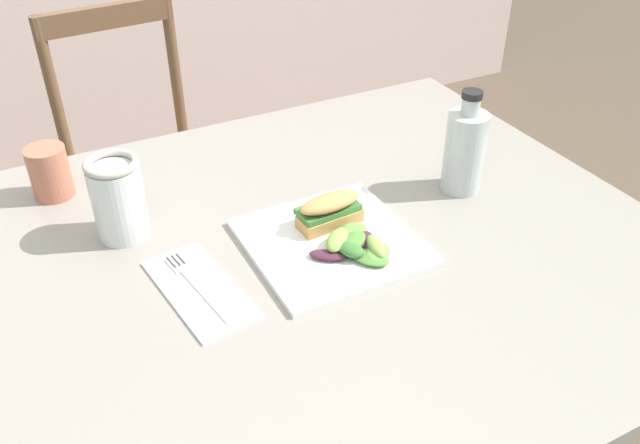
# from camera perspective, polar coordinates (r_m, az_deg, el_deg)

# --- Properties ---
(dining_table) EXTENTS (1.15, 0.98, 0.74)m
(dining_table) POSITION_cam_1_polar(r_m,az_deg,el_deg) (1.15, -0.41, -6.97)
(dining_table) COLOR gray
(dining_table) RESTS_ON ground
(chair_wooden_far) EXTENTS (0.43, 0.43, 0.87)m
(chair_wooden_far) POSITION_cam_1_polar(r_m,az_deg,el_deg) (1.92, -14.77, 4.41)
(chair_wooden_far) COLOR brown
(chair_wooden_far) RESTS_ON ground
(plate_lunch) EXTENTS (0.26, 0.26, 0.01)m
(plate_lunch) POSITION_cam_1_polar(r_m,az_deg,el_deg) (1.07, 0.98, -1.74)
(plate_lunch) COLOR white
(plate_lunch) RESTS_ON dining_table
(sandwich_half_front) EXTENTS (0.11, 0.06, 0.06)m
(sandwich_half_front) POSITION_cam_1_polar(r_m,az_deg,el_deg) (1.09, 0.84, 1.06)
(sandwich_half_front) COLOR tan
(sandwich_half_front) RESTS_ON plate_lunch
(salad_mixed_greens) EXTENTS (0.13, 0.13, 0.03)m
(salad_mixed_greens) POSITION_cam_1_polar(r_m,az_deg,el_deg) (1.04, 3.06, -1.82)
(salad_mixed_greens) COLOR #84A84C
(salad_mixed_greens) RESTS_ON plate_lunch
(napkin_folded) EXTENTS (0.12, 0.23, 0.00)m
(napkin_folded) POSITION_cam_1_polar(r_m,az_deg,el_deg) (1.00, -10.34, -5.71)
(napkin_folded) COLOR silver
(napkin_folded) RESTS_ON dining_table
(fork_on_napkin) EXTENTS (0.05, 0.19, 0.00)m
(fork_on_napkin) POSITION_cam_1_polar(r_m,az_deg,el_deg) (1.01, -10.82, -5.03)
(fork_on_napkin) COLOR silver
(fork_on_napkin) RESTS_ON napkin_folded
(bottle_cold_brew) EXTENTS (0.07, 0.07, 0.19)m
(bottle_cold_brew) POSITION_cam_1_polar(r_m,az_deg,el_deg) (1.21, 12.29, 5.69)
(bottle_cold_brew) COLOR black
(bottle_cold_brew) RESTS_ON dining_table
(mason_jar_iced_tea) EXTENTS (0.09, 0.09, 0.14)m
(mason_jar_iced_tea) POSITION_cam_1_polar(r_m,az_deg,el_deg) (1.11, -16.94, 1.66)
(mason_jar_iced_tea) COLOR #C67528
(mason_jar_iced_tea) RESTS_ON dining_table
(cup_extra_side) EXTENTS (0.07, 0.07, 0.09)m
(cup_extra_side) POSITION_cam_1_polar(r_m,az_deg,el_deg) (1.27, -22.25, 3.99)
(cup_extra_side) COLOR #B2664C
(cup_extra_side) RESTS_ON dining_table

